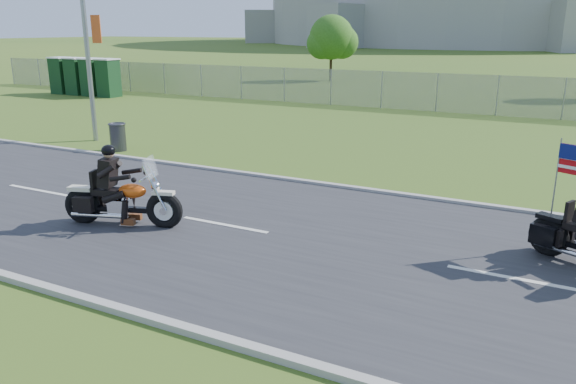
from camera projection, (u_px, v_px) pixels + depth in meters
The scene contains 12 objects.
ground at pixel (306, 242), 11.60m from camera, with size 420.00×420.00×0.00m, color #325119.
road at pixel (306, 241), 11.59m from camera, with size 120.00×8.00×0.04m, color #28282B.
curb_north at pixel (371, 191), 15.04m from camera, with size 120.00×0.18×0.12m, color #9E9B93.
curb_south at pixel (185, 329), 8.13m from camera, with size 120.00×0.18×0.12m, color #9E9B93.
fence at pixel (382, 90), 30.57m from camera, with size 60.00×0.03×2.00m, color gray.
porta_toilet_a at pixel (108, 79), 35.46m from camera, with size 1.10×1.10×2.30m, color #103416.
porta_toilet_b at pixel (92, 78), 36.07m from camera, with size 1.10×1.10×2.30m, color #103416.
porta_toilet_c at pixel (76, 77), 36.69m from camera, with size 1.10×1.10×2.30m, color #103416.
porta_toilet_d at pixel (61, 76), 37.31m from camera, with size 1.10×1.10×2.30m, color #103416.
tree_fence_mid at pixel (332, 40), 45.83m from camera, with size 3.96×3.69×5.30m.
motorcycle_lead at pixel (121, 201), 12.35m from camera, with size 2.68×1.23×1.86m.
trash_can at pixel (118, 137), 20.05m from camera, with size 0.56×0.56×0.96m, color #3C3C42.
Camera 1 is at (4.65, -9.80, 4.25)m, focal length 35.00 mm.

